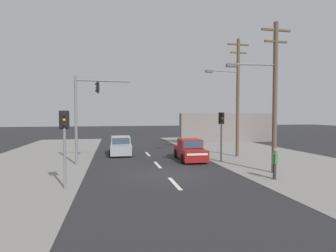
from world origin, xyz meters
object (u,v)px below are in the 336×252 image
(traffic_signal_mast, at_px, (84,108))
(sedan_receding_far, at_px, (121,146))
(pedestal_signal_right_kerb, at_px, (221,128))
(utility_pole_midground_right, at_px, (236,94))
(pedestrian_at_kerb, at_px, (275,162))
(pedestal_signal_left_kerb, at_px, (64,136))
(sedan_oncoming_near, at_px, (190,151))
(utility_pole_foreground_right, at_px, (273,92))

(traffic_signal_mast, height_order, sedan_receding_far, traffic_signal_mast)
(traffic_signal_mast, bearing_deg, pedestal_signal_right_kerb, -5.12)
(utility_pole_midground_right, distance_m, pedestrian_at_kerb, 8.71)
(sedan_receding_far, bearing_deg, pedestal_signal_left_kerb, -105.24)
(utility_pole_midground_right, xyz_separation_m, pedestrian_at_kerb, (-1.54, -7.48, -4.18))
(traffic_signal_mast, xyz_separation_m, sedan_oncoming_near, (7.55, 0.35, -3.13))
(utility_pole_foreground_right, distance_m, utility_pole_midground_right, 6.18)
(utility_pole_midground_right, distance_m, traffic_signal_mast, 11.79)
(sedan_oncoming_near, relative_size, sedan_receding_far, 1.01)
(utility_pole_midground_right, relative_size, pedestal_signal_left_kerb, 2.67)
(utility_pole_foreground_right, bearing_deg, pedestal_signal_right_kerb, 107.34)
(pedestal_signal_right_kerb, relative_size, sedan_receding_far, 0.83)
(utility_pole_midground_right, bearing_deg, utility_pole_foreground_right, -97.65)
(utility_pole_midground_right, distance_m, sedan_receding_far, 10.62)
(pedestal_signal_right_kerb, distance_m, sedan_receding_far, 8.86)
(utility_pole_foreground_right, height_order, utility_pole_midground_right, utility_pole_midground_right)
(pedestal_signal_right_kerb, bearing_deg, utility_pole_midground_right, 42.61)
(utility_pole_foreground_right, xyz_separation_m, pedestal_signal_left_kerb, (-11.11, -1.00, -2.26))
(traffic_signal_mast, relative_size, pedestal_signal_right_kerb, 1.69)
(sedan_oncoming_near, distance_m, pedestrian_at_kerb, 7.22)
(utility_pole_foreground_right, relative_size, pedestal_signal_right_kerb, 2.43)
(pedestal_signal_left_kerb, bearing_deg, utility_pole_foreground_right, 5.14)
(pedestrian_at_kerb, bearing_deg, sedan_oncoming_near, 110.91)
(sedan_receding_far, bearing_deg, traffic_signal_mast, -120.62)
(pedestrian_at_kerb, bearing_deg, traffic_signal_mast, 147.76)
(sedan_oncoming_near, xyz_separation_m, sedan_receding_far, (-5.01, 3.95, 0.00))
(utility_pole_midground_right, xyz_separation_m, pedestal_signal_left_kerb, (-11.93, -7.11, -2.69))
(utility_pole_foreground_right, height_order, pedestrian_at_kerb, utility_pole_foreground_right)
(utility_pole_foreground_right, bearing_deg, sedan_oncoming_near, 121.50)
(utility_pole_midground_right, height_order, sedan_oncoming_near, utility_pole_midground_right)
(pedestal_signal_right_kerb, bearing_deg, pedestal_signal_left_kerb, -152.24)
(pedestal_signal_left_kerb, bearing_deg, sedan_receding_far, 74.76)
(traffic_signal_mast, bearing_deg, sedan_oncoming_near, 2.67)
(utility_pole_foreground_right, bearing_deg, pedestrian_at_kerb, -117.69)
(pedestal_signal_left_kerb, bearing_deg, traffic_signal_mast, 87.46)
(utility_pole_foreground_right, relative_size, utility_pole_midground_right, 0.91)
(utility_pole_midground_right, distance_m, pedestal_signal_right_kerb, 3.94)
(utility_pole_foreground_right, distance_m, traffic_signal_mast, 11.98)
(utility_pole_foreground_right, xyz_separation_m, pedestal_signal_right_kerb, (-1.30, 4.16, -2.26))
(utility_pole_midground_right, xyz_separation_m, sedan_oncoming_near, (-4.11, -0.74, -4.40))
(utility_pole_midground_right, bearing_deg, traffic_signal_mast, -174.64)
(sedan_oncoming_near, distance_m, sedan_receding_far, 6.38)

